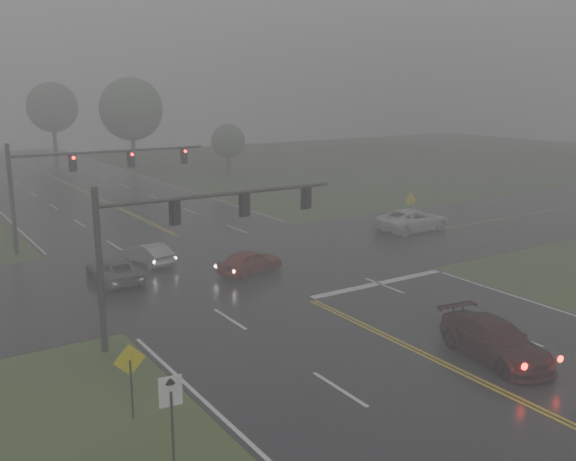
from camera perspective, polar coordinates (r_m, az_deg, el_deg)
main_road at (r=35.84m, az=-3.32°, el=-3.68°), size 18.00×160.00×0.02m
cross_street at (r=37.53m, az=-4.83°, el=-2.94°), size 120.00×14.00×0.02m
stop_bar at (r=33.95m, az=8.07°, el=-4.72°), size 8.50×0.50×0.01m
sedan_maroon at (r=25.99m, az=17.81°, el=-10.82°), size 2.93×5.35×1.47m
sedan_red at (r=35.48m, az=-3.37°, el=-3.85°), size 4.22×2.52×1.35m
sedan_silver at (r=38.13m, az=-12.19°, el=-2.94°), size 1.83×3.92×1.24m
car_grey at (r=35.13m, az=-15.14°, el=-4.46°), size 2.10×4.52×1.25m
pickup_white at (r=46.56m, az=10.97°, el=-0.04°), size 5.87×2.96×1.59m
signal_gantry_near at (r=26.15m, az=-9.75°, el=0.21°), size 10.73×0.28×6.49m
signal_gantry_far at (r=42.73m, az=-18.25°, el=4.93°), size 12.73×0.34×6.78m
sign_diamond_west at (r=20.63m, az=-13.84°, el=-11.86°), size 1.03×0.10×2.47m
sign_arrow_white at (r=17.56m, az=-10.33°, el=-15.15°), size 0.63×0.12×2.82m
sign_diamond_east at (r=46.82m, az=10.84°, el=2.30°), size 1.12×0.12×2.69m
tree_ne_a at (r=81.17m, az=-13.77°, el=10.43°), size 7.59×7.59×11.15m
tree_e_near at (r=75.49m, az=-5.34°, el=7.89°), size 3.94×3.94×5.78m
tree_n_far at (r=101.15m, az=-20.22°, el=10.24°), size 7.28×7.28×10.70m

